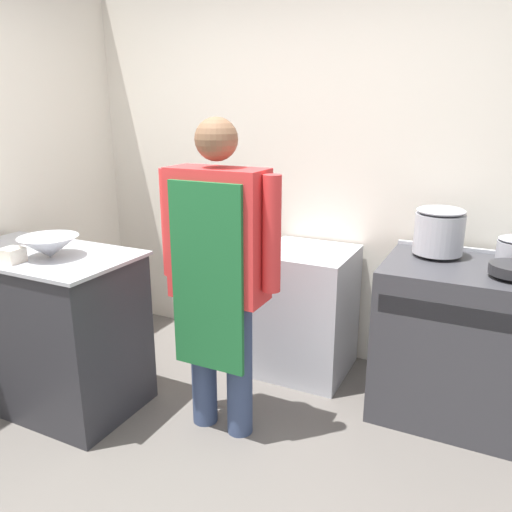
{
  "coord_description": "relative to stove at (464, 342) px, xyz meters",
  "views": [
    {
      "loc": [
        1.23,
        -1.41,
        1.72
      ],
      "look_at": [
        0.04,
        1.0,
        0.93
      ],
      "focal_mm": 35.0,
      "sensor_mm": 36.0,
      "label": 1
    }
  ],
  "objects": [
    {
      "name": "person_cook",
      "position": [
        -1.17,
        -0.74,
        0.51
      ],
      "size": [
        0.68,
        0.24,
        1.69
      ],
      "color": "#38476B",
      "rests_on": "ground_plane"
    },
    {
      "name": "stock_pot",
      "position": [
        -0.21,
        0.12,
        0.61
      ],
      "size": [
        0.28,
        0.28,
        0.27
      ],
      "color": "#B2B5BC",
      "rests_on": "stove"
    },
    {
      "name": "wall_left",
      "position": [
        -2.85,
        -0.42,
        0.9
      ],
      "size": [
        0.05,
        8.0,
        2.7
      ],
      "color": "silver",
      "rests_on": "ground_plane"
    },
    {
      "name": "stove",
      "position": [
        0.0,
        0.0,
        0.0
      ],
      "size": [
        0.93,
        0.69,
        0.92
      ],
      "color": "#38383D",
      "rests_on": "ground_plane"
    },
    {
      "name": "fridge_unit",
      "position": [
        -0.99,
        0.08,
        -0.03
      ],
      "size": [
        0.57,
        0.58,
        0.85
      ],
      "color": "silver",
      "rests_on": "ground_plane"
    },
    {
      "name": "mixing_bowl",
      "position": [
        -2.1,
        -0.97,
        0.55
      ],
      "size": [
        0.32,
        0.32,
        0.12
      ],
      "color": "#B2B5BC",
      "rests_on": "prep_counter"
    },
    {
      "name": "ground_plane",
      "position": [
        -1.15,
        -1.42,
        -0.45
      ],
      "size": [
        14.0,
        14.0,
        0.0
      ],
      "primitive_type": "plane",
      "color": "#5B5651"
    },
    {
      "name": "wall_back",
      "position": [
        -1.15,
        0.42,
        0.9
      ],
      "size": [
        8.0,
        0.05,
        2.7
      ],
      "color": "silver",
      "rests_on": "ground_plane"
    },
    {
      "name": "plastic_tub",
      "position": [
        -2.2,
        -1.13,
        0.53
      ],
      "size": [
        0.1,
        0.1,
        0.08
      ],
      "color": "silver",
      "rests_on": "prep_counter"
    },
    {
      "name": "prep_counter",
      "position": [
        -2.22,
        -0.94,
        0.02
      ],
      "size": [
        1.1,
        0.63,
        0.94
      ],
      "color": "#2D2D33",
      "rests_on": "ground_plane"
    }
  ]
}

